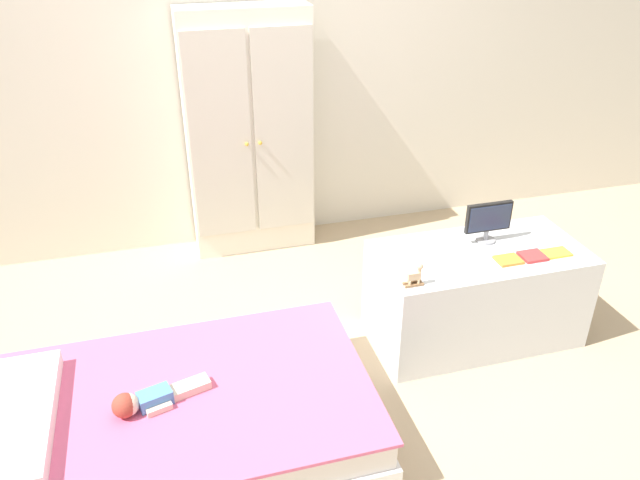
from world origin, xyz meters
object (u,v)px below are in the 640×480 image
(book_yellow, at_px, (556,253))
(wardrobe, at_px, (249,136))
(tv_monitor, at_px, (489,220))
(book_red, at_px, (533,256))
(doll, at_px, (144,401))
(rocking_horse_toy, at_px, (415,275))
(tv_stand, at_px, (475,294))
(bed, at_px, (177,422))
(book_orange, at_px, (508,260))

(book_yellow, bearing_deg, wardrobe, 132.28)
(tv_monitor, relative_size, book_red, 2.08)
(doll, distance_m, tv_monitor, 1.83)
(rocking_horse_toy, distance_m, book_red, 0.65)
(tv_monitor, bearing_deg, tv_stand, -128.41)
(wardrobe, distance_m, book_yellow, 1.89)
(bed, xyz_separation_m, tv_stand, (1.54, 0.38, 0.12))
(wardrobe, relative_size, rocking_horse_toy, 13.73)
(tv_monitor, xyz_separation_m, book_orange, (0.01, -0.21, -0.12))
(doll, xyz_separation_m, tv_monitor, (1.73, 0.50, 0.31))
(doll, distance_m, tv_stand, 1.71)
(rocking_horse_toy, height_order, book_red, rocking_horse_toy)
(book_orange, bearing_deg, bed, -171.04)
(bed, xyz_separation_m, wardrobe, (0.62, 1.64, 0.62))
(wardrobe, distance_m, tv_monitor, 1.55)
(book_orange, bearing_deg, doll, -170.65)
(bed, relative_size, book_red, 13.75)
(doll, xyz_separation_m, wardrobe, (0.73, 1.67, 0.45))
(book_orange, distance_m, book_red, 0.13)
(doll, distance_m, wardrobe, 1.88)
(bed, distance_m, wardrobe, 1.86)
(bed, xyz_separation_m, book_red, (1.75, 0.26, 0.37))
(wardrobe, xyz_separation_m, tv_stand, (0.92, -1.27, -0.51))
(rocking_horse_toy, xyz_separation_m, book_orange, (0.52, 0.07, -0.04))
(bed, xyz_separation_m, book_orange, (1.62, 0.26, 0.37))
(tv_monitor, relative_size, book_orange, 2.02)
(tv_stand, height_order, book_orange, book_orange)
(book_orange, relative_size, book_yellow, 0.87)
(rocking_horse_toy, bearing_deg, doll, -170.03)
(bed, bearing_deg, doll, -165.23)
(bed, relative_size, rocking_horse_toy, 14.60)
(bed, bearing_deg, book_yellow, 7.74)
(tv_stand, height_order, rocking_horse_toy, rocking_horse_toy)
(wardrobe, bearing_deg, book_red, -50.77)
(tv_monitor, xyz_separation_m, book_red, (0.14, -0.21, -0.11))
(book_red, bearing_deg, rocking_horse_toy, -173.72)
(doll, distance_m, book_yellow, 2.03)
(tv_stand, bearing_deg, tv_monitor, 51.59)
(book_red, bearing_deg, wardrobe, 129.23)
(tv_stand, bearing_deg, wardrobe, 126.03)
(doll, xyz_separation_m, tv_stand, (1.66, 0.40, -0.06))
(bed, height_order, doll, doll)
(wardrobe, height_order, book_yellow, wardrobe)
(doll, height_order, tv_stand, tv_stand)
(tv_stand, xyz_separation_m, rocking_horse_toy, (-0.44, -0.19, 0.30))
(doll, xyz_separation_m, rocking_horse_toy, (1.22, 0.21, 0.24))
(rocking_horse_toy, xyz_separation_m, book_red, (0.65, 0.07, -0.04))
(wardrobe, distance_m, tv_stand, 1.65)
(book_orange, height_order, book_red, book_red)
(tv_monitor, bearing_deg, book_red, -56.61)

